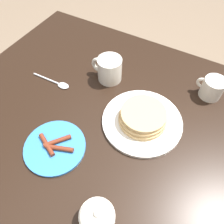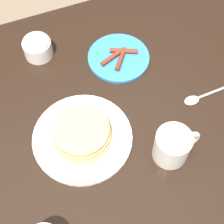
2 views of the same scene
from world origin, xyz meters
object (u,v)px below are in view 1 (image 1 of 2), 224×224
at_px(spoon, 57,83).
at_px(creamer_pitcher, 213,88).
at_px(pancake_plate, 143,119).
at_px(sugar_bowl, 97,217).
at_px(side_plate_bacon, 55,147).
at_px(coffee_mug, 109,69).

bearing_deg(spoon, creamer_pitcher, -156.49).
distance_m(pancake_plate, sugar_bowl, 0.33).
distance_m(pancake_plate, spoon, 0.36).
relative_size(sugar_bowl, spoon, 0.53).
xyz_separation_m(pancake_plate, side_plate_bacon, (0.19, 0.22, -0.01)).
bearing_deg(side_plate_bacon, spoon, -53.76).
bearing_deg(side_plate_bacon, sugar_bowl, 153.80).
distance_m(creamer_pitcher, spoon, 0.57).
height_order(side_plate_bacon, sugar_bowl, sugar_bowl).
bearing_deg(coffee_mug, spoon, 38.12).
distance_m(sugar_bowl, spoon, 0.50).
distance_m(side_plate_bacon, spoon, 0.27).
distance_m(pancake_plate, side_plate_bacon, 0.29).
height_order(coffee_mug, spoon, coffee_mug).
bearing_deg(creamer_pitcher, side_plate_bacon, 51.16).
xyz_separation_m(pancake_plate, sugar_bowl, (-0.03, 0.33, 0.02)).
bearing_deg(coffee_mug, side_plate_bacon, 90.69).
distance_m(creamer_pitcher, sugar_bowl, 0.57).
distance_m(coffee_mug, sugar_bowl, 0.50).
relative_size(creamer_pitcher, spoon, 0.69).
bearing_deg(spoon, sugar_bowl, 139.33).
bearing_deg(spoon, pancake_plate, 179.55).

